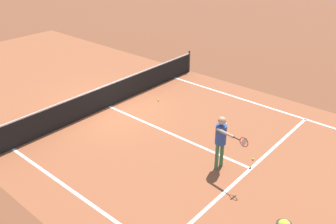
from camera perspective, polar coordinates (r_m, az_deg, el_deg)
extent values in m
plane|color=brown|center=(14.70, -9.27, 0.85)|extent=(60.00, 60.00, 0.00)
cube|color=#9E5433|center=(14.70, -9.27, 0.85)|extent=(10.62, 24.40, 0.00)
cube|color=white|center=(14.63, 19.22, -0.52)|extent=(0.10, 11.89, 0.01)
cube|color=white|center=(11.20, 12.93, -8.69)|extent=(8.22, 0.10, 0.01)
cube|color=white|center=(12.67, 0.25, -3.33)|extent=(0.10, 6.40, 0.01)
cylinder|color=#33383D|center=(17.98, 3.35, 7.99)|extent=(0.09, 0.09, 1.07)
cube|color=black|center=(14.51, -9.41, 2.46)|extent=(10.43, 0.02, 0.91)
cube|color=white|center=(14.31, -9.55, 4.20)|extent=(10.43, 0.03, 0.05)
cylinder|color=#3F7247|center=(10.92, 8.48, -6.58)|extent=(0.11, 0.11, 0.84)
cylinder|color=#3F7247|center=(10.78, 7.71, -7.03)|extent=(0.11, 0.11, 0.84)
cylinder|color=#2D4C99|center=(10.46, 8.35, -3.54)|extent=(0.32, 0.32, 0.59)
sphere|color=tan|center=(10.24, 8.52, -1.36)|extent=(0.23, 0.23, 0.23)
cylinder|color=tan|center=(10.57, 8.96, -3.18)|extent=(0.08, 0.08, 0.57)
cylinder|color=tan|center=(10.07, 9.04, -3.29)|extent=(0.16, 0.58, 0.08)
cylinder|color=black|center=(9.86, 10.79, -4.15)|extent=(0.06, 0.22, 0.03)
torus|color=red|center=(9.75, 11.89, -4.68)|extent=(0.06, 0.28, 0.28)
cylinder|color=silver|center=(9.75, 11.89, -4.68)|extent=(0.25, 0.04, 0.25)
sphere|color=#CCE033|center=(11.57, 13.26, -7.25)|extent=(0.07, 0.07, 0.07)
sphere|color=#CCE033|center=(14.97, -1.49, 1.87)|extent=(0.07, 0.07, 0.07)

